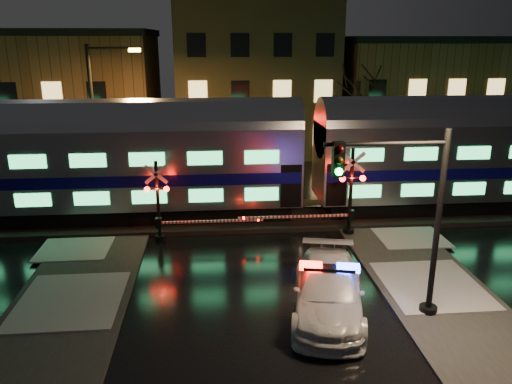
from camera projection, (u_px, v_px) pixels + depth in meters
ground at (250, 260)px, 20.77m from camera, size 120.00×120.00×0.00m
ballast at (243, 217)px, 25.50m from camera, size 90.00×4.20×0.24m
sidewalk_left at (43, 354)px, 14.51m from camera, size 4.00×20.00×0.12m
sidewalk_right at (471, 332)px, 15.58m from camera, size 4.00×20.00×0.12m
building_left at (65, 96)px, 39.32m from camera, size 14.00×10.00×9.00m
building_mid at (254, 78)px, 40.66m from camera, size 12.00×11.00×11.50m
building_right at (409, 96)px, 41.69m from camera, size 12.00×10.00×8.50m
train at (309, 153)px, 24.80m from camera, size 51.00×3.12×5.92m
police_car at (328, 291)px, 16.57m from camera, size 3.37×5.92×1.79m
crossing_signal_right at (343, 201)px, 22.83m from camera, size 5.88×0.66×4.16m
crossing_signal_left at (166, 210)px, 22.21m from camera, size 5.30×0.63×3.75m
traffic_light at (408, 223)px, 15.59m from camera, size 4.06×0.72×6.28m
streetlight at (99, 113)px, 27.25m from camera, size 2.87×0.30×8.58m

